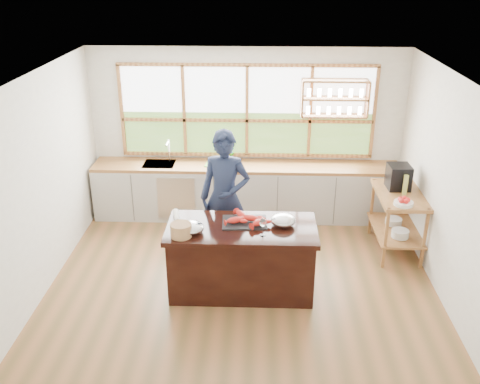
{
  "coord_description": "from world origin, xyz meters",
  "views": [
    {
      "loc": [
        0.2,
        -6.03,
        3.93
      ],
      "look_at": [
        -0.03,
        0.15,
        1.21
      ],
      "focal_mm": 40.0,
      "sensor_mm": 36.0,
      "label": 1
    }
  ],
  "objects_px": {
    "wicker_basket": "(181,230)",
    "island": "(242,258)",
    "cook": "(225,198)",
    "espresso_machine": "(399,177)"
  },
  "relations": [
    {
      "from": "wicker_basket",
      "to": "cook",
      "type": "bearing_deg",
      "value": 66.4
    },
    {
      "from": "wicker_basket",
      "to": "island",
      "type": "bearing_deg",
      "value": 20.92
    },
    {
      "from": "island",
      "to": "espresso_machine",
      "type": "relative_size",
      "value": 5.32
    },
    {
      "from": "cook",
      "to": "espresso_machine",
      "type": "distance_m",
      "value": 2.5
    },
    {
      "from": "cook",
      "to": "wicker_basket",
      "type": "relative_size",
      "value": 7.42
    },
    {
      "from": "espresso_machine",
      "to": "wicker_basket",
      "type": "relative_size",
      "value": 1.37
    },
    {
      "from": "cook",
      "to": "island",
      "type": "bearing_deg",
      "value": -63.58
    },
    {
      "from": "cook",
      "to": "wicker_basket",
      "type": "xyz_separation_m",
      "value": [
        -0.46,
        -1.04,
        0.04
      ]
    },
    {
      "from": "island",
      "to": "wicker_basket",
      "type": "relative_size",
      "value": 7.29
    },
    {
      "from": "island",
      "to": "wicker_basket",
      "type": "xyz_separation_m",
      "value": [
        -0.71,
        -0.27,
        0.53
      ]
    }
  ]
}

